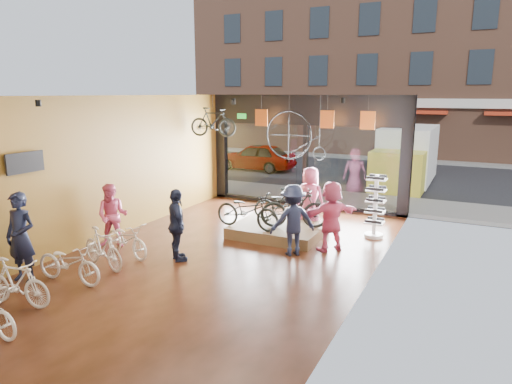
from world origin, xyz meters
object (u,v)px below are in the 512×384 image
Objects in this scene: display_bike_left at (247,211)px; customer_2 at (177,225)px; floor_bike_4 at (127,239)px; display_bike_right at (284,203)px; floor_bike_2 at (69,263)px; hung_bike at (213,122)px; box_truck at (405,158)px; customer_5 at (331,216)px; display_bike_mid at (295,208)px; customer_1 at (113,216)px; sunglasses_rack at (375,206)px; street_car at (256,157)px; display_platform at (278,231)px; floor_bike_1 at (16,283)px; customer_4 at (310,198)px; customer_0 at (21,237)px; floor_bike_3 at (103,248)px; penny_farthing at (298,137)px; customer_3 at (293,220)px.

display_bike_left is 1.09× the size of customer_2.
floor_bike_4 is 4.54m from display_bike_right.
hung_bike is (-0.52, 6.64, 2.50)m from floor_bike_2.
box_truck reaches higher than customer_5.
customer_1 reaches higher than display_bike_mid.
display_bike_mid is 2.19m from sunglasses_rack.
box_truck is at bearing 82.31° from street_car.
display_bike_right is 1.04× the size of customer_1.
display_platform is 1.32× the size of display_bike_mid.
floor_bike_1 is at bearing 130.45° from display_bike_right.
customer_0 is at bearing 63.40° from customer_4.
display_bike_mid is 1.06× the size of customer_2.
floor_bike_4 is (-4.66, -11.68, -0.79)m from box_truck.
floor_bike_4 is 0.91× the size of customer_5.
floor_bike_3 is 0.84× the size of customer_4.
customer_0 reaches higher than customer_1.
floor_bike_4 is at bearing 54.91° from customer_2.
display_bike_mid is 1.04m from customer_4.
sunglasses_rack reaches higher than display_bike_mid.
hung_bike is at bearing 40.65° from display_bike_right.
customer_2 is (-1.22, -3.49, 0.11)m from display_bike_right.
display_bike_mid is at bearing -135.93° from sunglasses_rack.
penny_farthing is (-2.01, 2.88, 1.62)m from customer_5.
floor_bike_3 is 0.88× the size of sunglasses_rack.
box_truck is at bearing -6.59° from floor_bike_4.
penny_farthing reaches higher than floor_bike_2.
display_bike_right is (-0.62, 0.73, -0.10)m from display_bike_mid.
hung_bike is (-4.04, 3.03, 2.06)m from customer_3.
customer_1 is at bearing 18.12° from floor_bike_2.
floor_bike_2 is 5.47m from display_platform.
customer_0 is 1.16× the size of customer_1.
display_bike_right is (2.47, 4.60, 0.29)m from floor_bike_3.
customer_2 is (-3.38, -11.39, -0.36)m from box_truck.
floor_bike_2 is at bearing -109.04° from box_truck.
display_platform is at bearing -30.82° from floor_bike_2.
customer_1 reaches higher than floor_bike_4.
customer_5 is (1.64, -0.48, 0.73)m from display_platform.
floor_bike_1 is at bearing -113.72° from display_platform.
street_car is 2.46× the size of customer_1.
sunglasses_rack is (1.85, 0.03, -0.04)m from customer_4.
customer_5 is 0.91× the size of penny_farthing.
floor_bike_1 is 2.12m from floor_bike_3.
display_bike_left is (4.76, -10.25, 0.11)m from street_car.
customer_0 reaches higher than floor_bike_4.
display_bike_mid is at bearing -70.40° from penny_farthing.
box_truck is (7.41, -1.00, 0.53)m from street_car.
hung_bike is (0.42, 6.97, 1.98)m from customer_0.
customer_2 is at bearing -62.09° from floor_bike_4.
customer_3 is at bearing 30.15° from street_car.
customer_4 reaches higher than display_bike_left.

